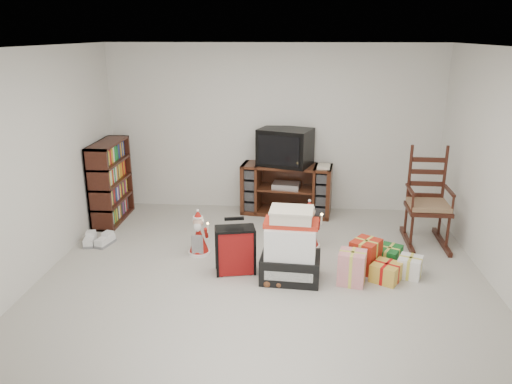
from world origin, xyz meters
TOP-DOWN VIEW (x-y plane):
  - room at (0.00, 0.00)m, footprint 5.01×5.01m
  - tv_stand at (0.22, 2.23)m, footprint 1.38×0.64m
  - bookshelf at (-2.31, 1.76)m, footprint 0.32×0.96m
  - rocking_chair at (2.05, 1.29)m, footprint 0.55×0.88m
  - gift_pile at (0.30, 0.09)m, footprint 0.68×0.52m
  - red_suitcase at (-0.33, 0.21)m, footprint 0.46×0.30m
  - stocking at (0.26, 0.10)m, footprint 0.26×0.12m
  - teddy_bear at (0.12, -0.01)m, footprint 0.22×0.19m
  - santa_figurine at (0.52, 0.98)m, footprint 0.31×0.29m
  - mrs_claus_figurine at (-0.84, 0.68)m, footprint 0.28×0.26m
  - sneaker_pair at (-2.21, 0.86)m, footprint 0.39×0.33m
  - gift_cluster at (1.36, 0.27)m, footprint 0.84×0.95m
  - crt_television at (0.19, 2.23)m, footprint 0.87×0.75m

SIDE VIEW (x-z plane):
  - sneaker_pair at x=-2.21m, z-range 0.00..0.11m
  - teddy_bear at x=0.12m, z-range -0.02..0.31m
  - gift_cluster at x=1.36m, z-range 0.00..0.29m
  - mrs_claus_figurine at x=-0.84m, z-range -0.07..0.51m
  - santa_figurine at x=0.52m, z-range -0.07..0.56m
  - stocking at x=0.26m, z-range 0.00..0.55m
  - red_suitcase at x=-0.33m, z-range -0.04..0.60m
  - gift_pile at x=0.30m, z-range -0.05..0.76m
  - tv_stand at x=0.22m, z-range 0.00..0.76m
  - rocking_chair at x=2.05m, z-range -0.21..1.10m
  - bookshelf at x=-2.31m, z-range -0.02..1.15m
  - crt_television at x=0.19m, z-range 0.76..1.30m
  - room at x=0.00m, z-range -0.01..2.51m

